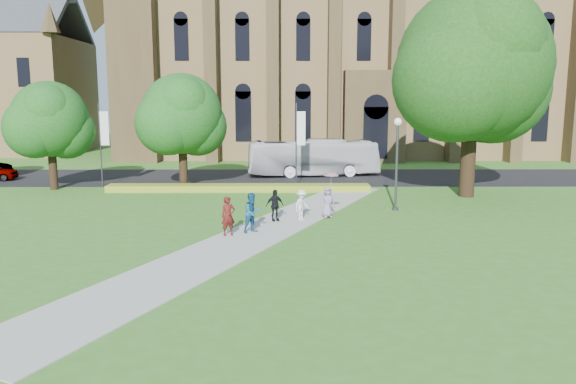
{
  "coord_description": "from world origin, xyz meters",
  "views": [
    {
      "loc": [
        1.2,
        -24.92,
        6.3
      ],
      "look_at": [
        1.35,
        3.23,
        1.6
      ],
      "focal_mm": 35.0,
      "sensor_mm": 36.0,
      "label": 1
    }
  ],
  "objects_px": {
    "streetlamp": "(397,153)",
    "pedestrian_0": "(228,216)",
    "tour_coach": "(313,158)",
    "large_tree": "(473,65)"
  },
  "relations": [
    {
      "from": "large_tree",
      "to": "tour_coach",
      "type": "xyz_separation_m",
      "value": [
        -9.49,
        9.86,
        -6.85
      ]
    },
    {
      "from": "streetlamp",
      "to": "pedestrian_0",
      "type": "height_order",
      "value": "streetlamp"
    },
    {
      "from": "pedestrian_0",
      "to": "streetlamp",
      "type": "bearing_deg",
      "value": 9.38
    },
    {
      "from": "tour_coach",
      "to": "streetlamp",
      "type": "bearing_deg",
      "value": -171.81
    },
    {
      "from": "large_tree",
      "to": "pedestrian_0",
      "type": "height_order",
      "value": "large_tree"
    },
    {
      "from": "tour_coach",
      "to": "pedestrian_0",
      "type": "xyz_separation_m",
      "value": [
        -4.94,
        -20.48,
        -0.56
      ]
    },
    {
      "from": "pedestrian_0",
      "to": "tour_coach",
      "type": "bearing_deg",
      "value": 51.4
    },
    {
      "from": "streetlamp",
      "to": "tour_coach",
      "type": "height_order",
      "value": "streetlamp"
    },
    {
      "from": "tour_coach",
      "to": "pedestrian_0",
      "type": "bearing_deg",
      "value": 159.12
    },
    {
      "from": "large_tree",
      "to": "pedestrian_0",
      "type": "distance_m",
      "value": 19.39
    }
  ]
}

